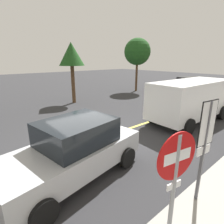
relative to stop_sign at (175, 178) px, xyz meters
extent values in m
plane|color=#2D2D30|center=(1.42, 4.62, -1.60)|extent=(80.00, 80.00, 0.00)
cube|color=#E0D14C|center=(4.42, 4.62, -1.59)|extent=(28.00, 0.16, 0.01)
cylinder|color=gray|center=(0.00, 0.00, -0.45)|extent=(0.07, 0.07, 2.30)
cylinder|color=red|center=(0.00, 0.00, 0.36)|extent=(0.75, 0.17, 0.76)
cube|color=white|center=(0.00, 0.00, 0.36)|extent=(0.53, 0.13, 0.18)
cube|color=white|center=(0.00, 0.00, -0.14)|extent=(0.28, 0.08, 0.11)
cube|color=#4C4C51|center=(1.56, 0.24, -0.35)|extent=(0.06, 0.06, 2.50)
cube|color=white|center=(1.56, 0.24, 0.43)|extent=(0.50, 0.10, 0.95)
cube|color=black|center=(1.56, 0.24, 0.43)|extent=(0.54, 0.10, 0.99)
cube|color=white|center=(1.56, 0.24, -0.19)|extent=(0.45, 0.09, 0.20)
cube|color=white|center=(7.13, 3.34, -0.31)|extent=(5.27, 2.19, 1.82)
cube|color=black|center=(5.05, 3.42, 0.09)|extent=(0.23, 1.84, 0.80)
cylinder|color=black|center=(5.32, 2.41, -1.22)|extent=(0.77, 0.29, 0.76)
cylinder|color=black|center=(5.40, 4.40, -1.22)|extent=(0.77, 0.29, 0.76)
cylinder|color=black|center=(8.86, 2.27, -1.22)|extent=(0.77, 0.29, 0.76)
cylinder|color=black|center=(8.93, 4.27, -1.22)|extent=(0.77, 0.29, 0.76)
cube|color=#B7BABF|center=(-0.13, 3.05, -0.94)|extent=(4.40, 2.40, 0.68)
cube|color=black|center=(0.08, 3.08, -0.26)|extent=(2.22, 1.85, 0.68)
cylinder|color=black|center=(-1.39, 1.95, -1.28)|extent=(0.67, 0.32, 0.64)
cylinder|color=black|center=(-1.67, 3.70, -1.28)|extent=(0.67, 0.32, 0.64)
cylinder|color=black|center=(1.41, 2.40, -1.28)|extent=(0.67, 0.32, 0.64)
cylinder|color=black|center=(1.13, 4.14, -1.28)|extent=(0.67, 0.32, 0.64)
cube|color=red|center=(15.29, 7.43, -0.95)|extent=(4.67, 2.32, 0.64)
cube|color=black|center=(15.07, 7.46, -0.31)|extent=(2.33, 1.81, 0.64)
cylinder|color=black|center=(16.91, 8.10, -1.28)|extent=(0.66, 0.30, 0.64)
cylinder|color=black|center=(16.69, 6.36, -1.28)|extent=(0.66, 0.30, 0.64)
cylinder|color=black|center=(13.89, 8.50, -1.28)|extent=(0.66, 0.30, 0.64)
cylinder|color=black|center=(13.66, 6.76, -1.28)|extent=(0.66, 0.30, 0.64)
cylinder|color=#513823|center=(4.48, 11.34, -0.19)|extent=(0.27, 0.27, 2.82)
cone|color=#1E4C1C|center=(4.48, 11.34, 2.05)|extent=(1.87, 1.87, 1.66)
cylinder|color=#513823|center=(12.23, 11.89, 0.03)|extent=(0.23, 0.23, 3.26)
sphere|color=#1E4C1C|center=(12.23, 11.89, 2.40)|extent=(2.67, 2.67, 2.67)
camera|label=1|loc=(-2.22, -1.16, 1.71)|focal=28.99mm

